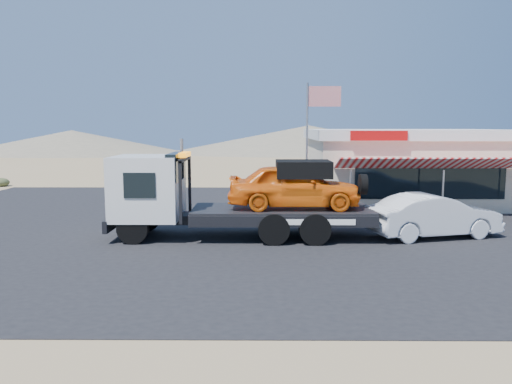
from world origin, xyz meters
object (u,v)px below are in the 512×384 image
(tow_truck, at_px, (235,192))
(white_sedan, at_px, (434,216))
(jerky_store, at_px, (405,165))
(flagpole, at_px, (312,134))

(tow_truck, height_order, white_sedan, tow_truck)
(tow_truck, height_order, jerky_store, jerky_store)
(tow_truck, distance_m, white_sedan, 7.41)
(white_sedan, bearing_deg, flagpole, 28.01)
(jerky_store, bearing_deg, white_sedan, -99.51)
(flagpole, bearing_deg, white_sedan, -47.59)
(tow_truck, xyz_separation_m, white_sedan, (7.36, 0.08, -0.87))
(white_sedan, distance_m, flagpole, 6.72)
(white_sedan, height_order, flagpole, flagpole)
(tow_truck, height_order, flagpole, flagpole)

